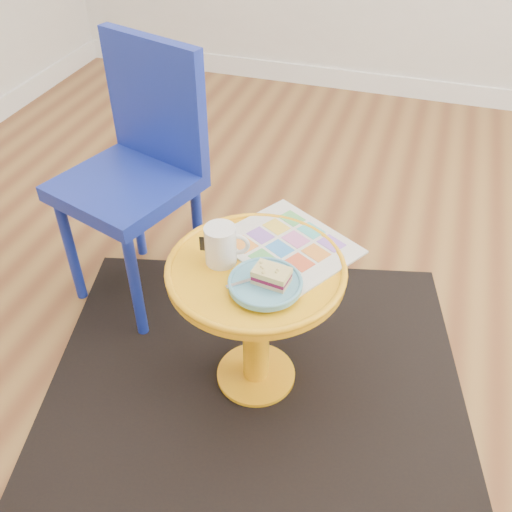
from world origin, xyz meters
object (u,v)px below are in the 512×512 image
(newspaper, at_px, (288,245))
(mug, at_px, (221,244))
(chair, at_px, (139,162))
(side_table, at_px, (256,302))
(plate, at_px, (265,284))

(newspaper, distance_m, mug, 0.20)
(newspaper, bearing_deg, chair, -169.95)
(chair, distance_m, newspaper, 0.61)
(side_table, height_order, mug, mug)
(newspaper, xyz_separation_m, plate, (-0.01, -0.19, 0.02))
(mug, height_order, plate, mug)
(chair, height_order, newspaper, chair)
(chair, relative_size, mug, 7.33)
(newspaper, bearing_deg, plate, -61.38)
(chair, bearing_deg, side_table, -14.91)
(side_table, distance_m, plate, 0.18)
(mug, bearing_deg, side_table, -10.16)
(chair, height_order, plate, chair)
(chair, height_order, mug, chair)
(newspaper, height_order, mug, mug)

